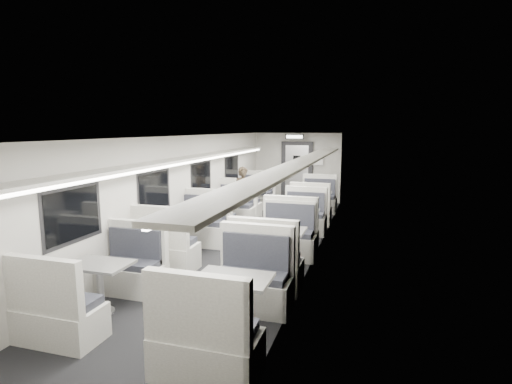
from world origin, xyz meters
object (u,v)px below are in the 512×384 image
Objects in this scene: exit_sign at (295,137)px; booth_left_a at (249,200)px; booth_left_c at (186,236)px; booth_right_b at (299,225)px; booth_right_d at (234,306)px; booth_left_d at (100,287)px; booth_right_a at (315,205)px; booth_right_c at (279,250)px; vestibule_door at (297,172)px; passenger at (243,194)px; booth_left_b at (226,214)px.

booth_left_a is at bearing -118.12° from exit_sign.
booth_left_c is 2.58m from booth_right_b.
booth_right_d is at bearing -83.57° from exit_sign.
booth_left_c reaches higher than booth_right_d.
exit_sign reaches higher than booth_left_d.
booth_right_c is at bearing -90.00° from booth_right_a.
booth_left_c is 1.01× the size of booth_right_c.
vestibule_door is (1.00, 9.27, 0.67)m from booth_left_d.
booth_left_a is at bearing 83.94° from passenger.
passenger reaches higher than booth_right_b.
vestibule_door is at bearing 67.03° from booth_left_a.
booth_left_c is 1.10× the size of booth_left_d.
booth_left_c reaches higher than booth_left_a.
booth_right_a is at bearing 73.78° from booth_left_d.
booth_right_b is 3.41× the size of exit_sign.
booth_left_d is 1.36× the size of passenger.
booth_left_a and booth_right_d have the same top height.
booth_left_a is 0.98× the size of booth_left_c.
booth_right_c reaches higher than booth_right_d.
booth_right_d is 6.22m from passenger.
booth_left_d is 0.97× the size of booth_right_a.
booth_left_a is 1.04× the size of booth_left_b.
booth_left_d is 2.00m from booth_right_d.
booth_right_d is at bearing -87.81° from passenger.
booth_right_d is at bearing -90.00° from booth_right_a.
booth_left_a is 0.99× the size of booth_right_c.
booth_right_c reaches higher than booth_right_b.
booth_left_b is 1.03× the size of booth_left_d.
booth_right_b is 4.98m from exit_sign.
vestibule_door reaches higher than booth_right_d.
booth_left_b is at bearing 163.47° from booth_right_b.
passenger is (-1.83, 3.53, 0.36)m from booth_right_c.
booth_left_b is at bearing -104.40° from exit_sign.
booth_right_d is (0.00, -2.40, -0.00)m from booth_right_c.
passenger reaches higher than booth_left_d.
booth_right_d is at bearing -54.01° from booth_left_c.
booth_left_a is 1.06× the size of booth_right_b.
booth_left_d is 9.35m from vestibule_door.
booth_right_d is (2.00, -2.75, -0.01)m from booth_left_c.
booth_left_a reaches higher than booth_left_b.
booth_right_c is at bearing -81.23° from exit_sign.
booth_left_d is 9.04m from exit_sign.
booth_left_b is 1.04m from passenger.
booth_left_a is 3.29m from booth_right_b.
booth_right_d is at bearing -90.00° from booth_right_c.
booth_right_a is 0.96× the size of booth_right_d.
passenger reaches higher than booth_left_b.
vestibule_door is at bearing 98.17° from booth_right_c.
booth_right_b is at bearing -52.62° from booth_left_a.
booth_right_b is 1.99m from booth_right_c.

